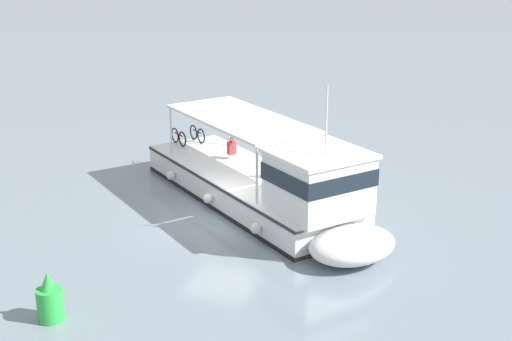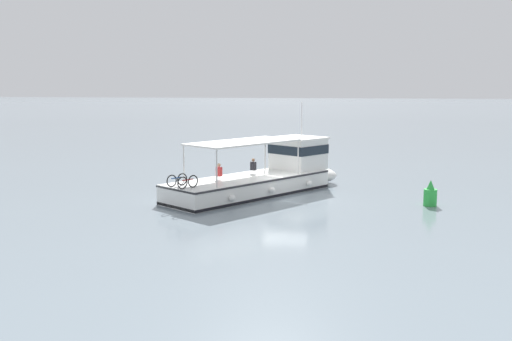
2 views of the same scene
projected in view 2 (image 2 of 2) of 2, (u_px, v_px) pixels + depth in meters
ground_plane at (286, 197)px, 34.56m from camera, size 400.00×400.00×0.00m
ferry_main at (268, 175)px, 35.99m from camera, size 12.05×10.06×5.32m
channel_buoy at (430, 195)px, 31.99m from camera, size 0.70×0.70×1.40m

